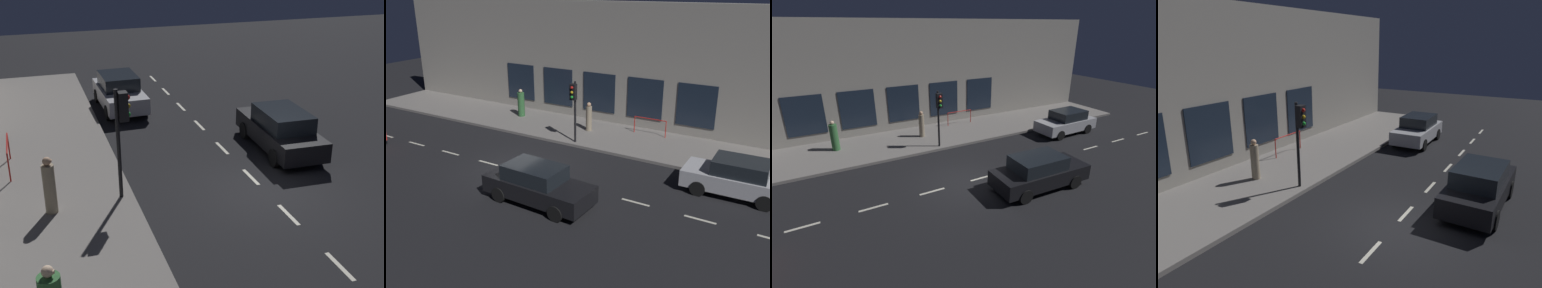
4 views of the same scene
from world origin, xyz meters
The scene contains 8 objects.
ground_plane centered at (0.00, 0.00, 0.00)m, with size 60.00×60.00×0.00m, color black.
sidewalk centered at (6.25, 0.00, 0.07)m, with size 4.50×32.00×0.15m.
lane_centre_line centered at (0.00, -1.00, 0.00)m, with size 0.12×27.20×0.01m.
traffic_light centered at (4.25, -0.74, 2.56)m, with size 0.46×0.32×3.34m.
parked_car_0 centered at (-1.97, -2.82, 0.79)m, with size 1.95×4.53×1.58m.
parked_car_1 centered at (2.71, -9.46, 0.79)m, with size 1.92×4.19×1.58m.
pedestrian_0 centered at (6.43, -0.44, 0.94)m, with size 0.38×0.38×1.70m.
red_railing centered at (7.53, -3.79, 0.86)m, with size 0.05×1.93×0.97m.
Camera 1 is at (6.73, 13.02, 7.54)m, focal length 48.48 mm.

